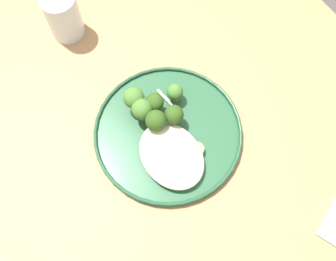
# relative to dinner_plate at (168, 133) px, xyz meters

# --- Properties ---
(ground) EXTENTS (6.00, 6.00, 0.00)m
(ground) POSITION_rel_dinner_plate_xyz_m (-0.05, -0.02, -0.75)
(ground) COLOR #47423D
(wooden_dining_table) EXTENTS (1.40, 1.00, 0.74)m
(wooden_dining_table) POSITION_rel_dinner_plate_xyz_m (-0.05, -0.02, -0.09)
(wooden_dining_table) COLOR #9E754C
(wooden_dining_table) RESTS_ON ground
(dinner_plate) EXTENTS (0.29, 0.29, 0.02)m
(dinner_plate) POSITION_rel_dinner_plate_xyz_m (0.00, 0.00, 0.00)
(dinner_plate) COLOR #235133
(dinner_plate) RESTS_ON wooden_dining_table
(noodle_bed) EXTENTS (0.14, 0.11, 0.03)m
(noodle_bed) POSITION_rel_dinner_plate_xyz_m (0.05, -0.02, 0.02)
(noodle_bed) COLOR beige
(noodle_bed) RESTS_ON dinner_plate
(seared_scallop_left_edge) EXTENTS (0.03, 0.03, 0.01)m
(seared_scallop_left_edge) POSITION_rel_dinner_plate_xyz_m (0.01, -0.03, 0.01)
(seared_scallop_left_edge) COLOR #DBB77A
(seared_scallop_left_edge) RESTS_ON dinner_plate
(seared_scallop_right_edge) EXTENTS (0.03, 0.03, 0.01)m
(seared_scallop_right_edge) POSITION_rel_dinner_plate_xyz_m (0.06, 0.02, 0.01)
(seared_scallop_right_edge) COLOR #E5C689
(seared_scallop_right_edge) RESTS_ON dinner_plate
(seared_scallop_tilted_round) EXTENTS (0.03, 0.03, 0.02)m
(seared_scallop_tilted_round) POSITION_rel_dinner_plate_xyz_m (0.05, -0.03, 0.01)
(seared_scallop_tilted_round) COLOR #E5C689
(seared_scallop_tilted_round) RESTS_ON dinner_plate
(seared_scallop_large_seared) EXTENTS (0.03, 0.03, 0.01)m
(seared_scallop_large_seared) POSITION_rel_dinner_plate_xyz_m (0.07, -0.03, 0.01)
(seared_scallop_large_seared) COLOR #DBB77A
(seared_scallop_large_seared) RESTS_ON dinner_plate
(broccoli_floret_near_rim) EXTENTS (0.03, 0.03, 0.04)m
(broccoli_floret_near_rim) POSITION_rel_dinner_plate_xyz_m (-0.05, 0.05, 0.03)
(broccoli_floret_near_rim) COLOR #7A994C
(broccoli_floret_near_rim) RESTS_ON dinner_plate
(broccoli_floret_right_tilted) EXTENTS (0.04, 0.04, 0.06)m
(broccoli_floret_right_tilted) POSITION_rel_dinner_plate_xyz_m (-0.05, 0.00, 0.04)
(broccoli_floret_right_tilted) COLOR #7A994C
(broccoli_floret_right_tilted) RESTS_ON dinner_plate
(broccoli_floret_split_head) EXTENTS (0.04, 0.04, 0.06)m
(broccoli_floret_split_head) POSITION_rel_dinner_plate_xyz_m (-0.01, 0.02, 0.04)
(broccoli_floret_split_head) COLOR #89A356
(broccoli_floret_split_head) RESTS_ON dinner_plate
(broccoli_floret_left_leaning) EXTENTS (0.04, 0.04, 0.06)m
(broccoli_floret_left_leaning) POSITION_rel_dinner_plate_xyz_m (-0.05, -0.02, 0.04)
(broccoli_floret_left_leaning) COLOR #89A356
(broccoli_floret_left_leaning) RESTS_ON dinner_plate
(broccoli_floret_tall_stalk) EXTENTS (0.04, 0.04, 0.06)m
(broccoli_floret_tall_stalk) POSITION_rel_dinner_plate_xyz_m (-0.08, -0.02, 0.04)
(broccoli_floret_tall_stalk) COLOR #89A356
(broccoli_floret_tall_stalk) RESTS_ON dinner_plate
(broccoli_floret_rear_charred) EXTENTS (0.04, 0.04, 0.06)m
(broccoli_floret_rear_charred) POSITION_rel_dinner_plate_xyz_m (-0.02, -0.01, 0.04)
(broccoli_floret_rear_charred) COLOR #89A356
(broccoli_floret_rear_charred) RESTS_ON dinner_plate
(onion_sliver_curled_piece) EXTENTS (0.04, 0.03, 0.00)m
(onion_sliver_curled_piece) POSITION_rel_dinner_plate_xyz_m (-0.06, -0.01, 0.01)
(onion_sliver_curled_piece) COLOR silver
(onion_sliver_curled_piece) RESTS_ON dinner_plate
(onion_sliver_long_sliver) EXTENTS (0.06, 0.01, 0.00)m
(onion_sliver_long_sliver) POSITION_rel_dinner_plate_xyz_m (-0.06, 0.04, 0.01)
(onion_sliver_long_sliver) COLOR silver
(onion_sliver_long_sliver) RESTS_ON dinner_plate
(water_glass) EXTENTS (0.07, 0.07, 0.10)m
(water_glass) POSITION_rel_dinner_plate_xyz_m (-0.33, -0.04, 0.04)
(water_glass) COLOR silver
(water_glass) RESTS_ON wooden_dining_table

